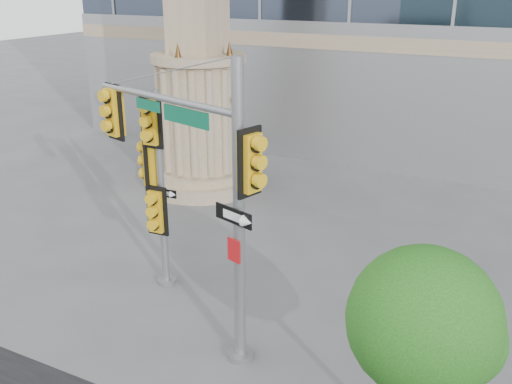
% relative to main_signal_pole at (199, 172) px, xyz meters
% --- Properties ---
extents(ground, '(120.00, 120.00, 0.00)m').
position_rel_main_signal_pole_xyz_m(ground, '(0.59, -0.43, -3.94)').
color(ground, '#545456').
rests_on(ground, ground).
extents(monument, '(4.40, 4.40, 16.60)m').
position_rel_main_signal_pole_xyz_m(monument, '(-5.41, 8.57, 1.58)').
color(monument, gray).
rests_on(monument, ground).
extents(main_signal_pole, '(4.79, 1.85, 6.36)m').
position_rel_main_signal_pole_xyz_m(main_signal_pole, '(0.00, 0.00, 0.00)').
color(main_signal_pole, slate).
rests_on(main_signal_pole, ground).
extents(secondary_signal_pole, '(0.91, 0.67, 5.19)m').
position_rel_main_signal_pole_xyz_m(secondary_signal_pole, '(-2.23, 1.45, -0.89)').
color(secondary_signal_pole, slate).
rests_on(secondary_signal_pole, ground).
extents(street_tree, '(2.47, 2.41, 3.85)m').
position_rel_main_signal_pole_xyz_m(street_tree, '(4.97, -1.36, -1.41)').
color(street_tree, gray).
rests_on(street_tree, ground).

